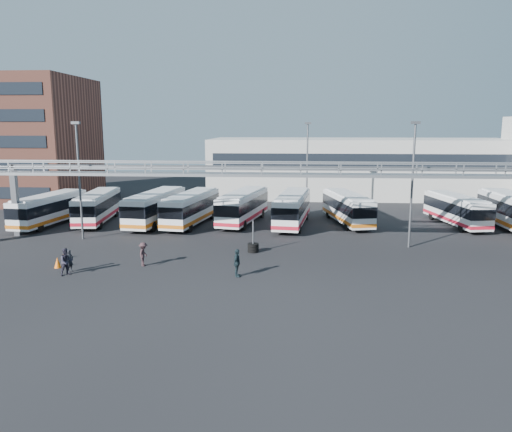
# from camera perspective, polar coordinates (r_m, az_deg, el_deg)

# --- Properties ---
(ground) EXTENTS (140.00, 140.00, 0.00)m
(ground) POSITION_cam_1_polar(r_m,az_deg,el_deg) (35.21, 0.16, -6.00)
(ground) COLOR black
(ground) RESTS_ON ground
(gantry) EXTENTS (51.40, 5.15, 7.10)m
(gantry) POSITION_cam_1_polar(r_m,az_deg,el_deg) (39.89, 0.76, 4.01)
(gantry) COLOR gray
(gantry) RESTS_ON ground
(apartment_building) EXTENTS (18.00, 15.00, 16.00)m
(apartment_building) POSITION_cam_1_polar(r_m,az_deg,el_deg) (73.36, -25.81, 7.86)
(apartment_building) COLOR brown
(apartment_building) RESTS_ON ground
(warehouse) EXTENTS (42.00, 14.00, 8.00)m
(warehouse) POSITION_cam_1_polar(r_m,az_deg,el_deg) (72.59, 11.84, 5.48)
(warehouse) COLOR #9E9E99
(warehouse) RESTS_ON ground
(light_pole_left) EXTENTS (0.70, 0.35, 10.21)m
(light_pole_left) POSITION_cam_1_polar(r_m,az_deg,el_deg) (45.75, -19.57, 4.51)
(light_pole_left) COLOR #4C4F54
(light_pole_left) RESTS_ON ground
(light_pole_mid) EXTENTS (0.70, 0.35, 10.21)m
(light_pole_mid) POSITION_cam_1_polar(r_m,az_deg,el_deg) (42.04, 17.45, 4.17)
(light_pole_mid) COLOR #4C4F54
(light_pole_mid) RESTS_ON ground
(light_pole_back) EXTENTS (0.70, 0.35, 10.21)m
(light_pole_back) POSITION_cam_1_polar(r_m,az_deg,el_deg) (55.88, 5.87, 6.02)
(light_pole_back) COLOR #4C4F54
(light_pole_back) RESTS_ON ground
(bus_0) EXTENTS (3.62, 10.47, 3.11)m
(bus_0) POSITION_cam_1_polar(r_m,az_deg,el_deg) (53.88, -22.54, 0.82)
(bus_0) COLOR silver
(bus_0) RESTS_ON ground
(bus_1) EXTENTS (3.52, 10.52, 3.13)m
(bus_1) POSITION_cam_1_polar(r_m,az_deg,el_deg) (53.61, -17.65, 1.10)
(bus_1) COLOR silver
(bus_1) RESTS_ON ground
(bus_2) EXTENTS (3.86, 11.12, 3.31)m
(bus_2) POSITION_cam_1_polar(r_m,az_deg,el_deg) (51.17, -11.39, 1.07)
(bus_2) COLOR silver
(bus_2) RESTS_ON ground
(bus_3) EXTENTS (4.15, 10.92, 3.24)m
(bus_3) POSITION_cam_1_polar(r_m,az_deg,el_deg) (50.40, -7.42, 1.00)
(bus_3) COLOR silver
(bus_3) RESTS_ON ground
(bus_4) EXTENTS (4.54, 11.02, 3.26)m
(bus_4) POSITION_cam_1_polar(r_m,az_deg,el_deg) (50.88, -1.48, 1.19)
(bus_4) COLOR silver
(bus_4) RESTS_ON ground
(bus_5) EXTENTS (3.82, 11.01, 3.28)m
(bus_5) POSITION_cam_1_polar(r_m,az_deg,el_deg) (49.64, 4.17, 0.94)
(bus_5) COLOR silver
(bus_5) RESTS_ON ground
(bus_6) EXTENTS (4.42, 10.49, 3.10)m
(bus_6) POSITION_cam_1_polar(r_m,az_deg,el_deg) (51.33, 10.40, 1.00)
(bus_6) COLOR silver
(bus_6) RESTS_ON ground
(bus_8) EXTENTS (3.97, 10.24, 3.04)m
(bus_8) POSITION_cam_1_polar(r_m,az_deg,el_deg) (53.46, 21.91, 0.75)
(bus_8) COLOR silver
(bus_8) RESTS_ON ground
(pedestrian_a) EXTENTS (0.52, 0.65, 1.57)m
(pedestrian_a) POSITION_cam_1_polar(r_m,az_deg,el_deg) (36.50, -20.50, -4.80)
(pedestrian_a) COLOR black
(pedestrian_a) RESTS_ON ground
(pedestrian_b) EXTENTS (1.13, 1.13, 1.85)m
(pedestrian_b) POSITION_cam_1_polar(r_m,az_deg,el_deg) (35.75, -20.85, -4.91)
(pedestrian_b) COLOR #272432
(pedestrian_b) RESTS_ON ground
(pedestrian_c) EXTENTS (0.66, 1.13, 1.73)m
(pedestrian_c) POSITION_cam_1_polar(r_m,az_deg,el_deg) (36.46, -12.73, -4.28)
(pedestrian_c) COLOR #332225
(pedestrian_c) RESTS_ON ground
(pedestrian_d) EXTENTS (0.60, 1.15, 1.88)m
(pedestrian_d) POSITION_cam_1_polar(r_m,az_deg,el_deg) (33.09, -2.19, -5.39)
(pedestrian_d) COLOR #19272D
(pedestrian_d) RESTS_ON ground
(cone_left) EXTENTS (0.51, 0.51, 0.62)m
(cone_left) POSITION_cam_1_polar(r_m,az_deg,el_deg) (40.40, -21.07, -4.10)
(cone_left) COLOR orange
(cone_left) RESTS_ON ground
(cone_right) EXTENTS (0.64, 0.64, 0.76)m
(cone_right) POSITION_cam_1_polar(r_m,az_deg,el_deg) (37.94, -21.74, -4.95)
(cone_right) COLOR orange
(cone_right) RESTS_ON ground
(tire_stack) EXTENTS (0.89, 0.89, 2.54)m
(tire_stack) POSITION_cam_1_polar(r_m,az_deg,el_deg) (39.48, -0.33, -3.54)
(tire_stack) COLOR black
(tire_stack) RESTS_ON ground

